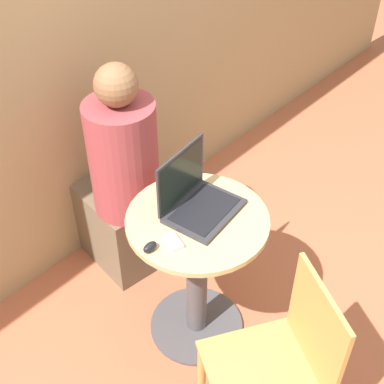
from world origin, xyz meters
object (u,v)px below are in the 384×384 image
cell_phone (173,242)px  chair_empty (278,368)px  person_seated (121,190)px  laptop (196,198)px

cell_phone → chair_empty: (-0.01, -0.54, -0.30)m
chair_empty → person_seated: size_ratio=0.70×
cell_phone → person_seated: person_seated is taller
chair_empty → person_seated: person_seated is taller
cell_phone → person_seated: (0.25, 0.61, -0.24)m
laptop → cell_phone: bearing=-162.1°
chair_empty → person_seated: 1.18m
laptop → person_seated: (0.04, 0.54, -0.29)m
chair_empty → laptop: bearing=70.0°
cell_phone → person_seated: bearing=67.4°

